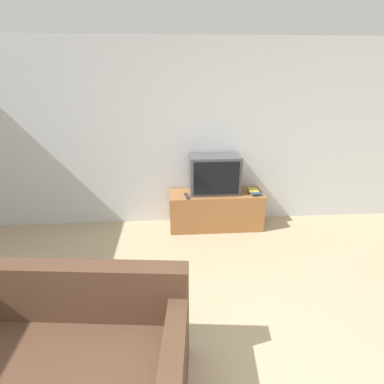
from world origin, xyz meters
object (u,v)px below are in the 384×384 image
Objects in this scene: tv_stand at (216,210)px; remote_on_stand at (187,196)px; couch at (46,359)px; book_stack at (254,191)px; television at (215,174)px.

remote_on_stand is (-0.43, -0.11, 0.28)m from tv_stand.
couch is 9.20× the size of book_stack.
couch reaches higher than tv_stand.
remote_on_stand is at bearing 69.68° from couch.
television is 3.55× the size of remote_on_stand.
book_stack is at bearing -6.12° from tv_stand.
television is (-0.03, 0.04, 0.54)m from tv_stand.
remote_on_stand is at bearing -177.02° from book_stack.
remote_on_stand reaches higher than tv_stand.
book_stack is at bearing 2.98° from remote_on_stand.
television reaches higher than remote_on_stand.
book_stack is (2.09, 2.31, 0.28)m from couch.
couch reaches higher than remote_on_stand.
remote_on_stand is at bearing -165.99° from tv_stand.
television is at bearing 122.80° from tv_stand.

